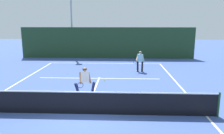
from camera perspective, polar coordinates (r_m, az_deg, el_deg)
ground_plane at (r=9.87m, az=-7.00°, el=-11.90°), size 80.00×80.00×0.00m
court_line_baseline_far at (r=21.12m, az=-1.81°, el=0.96°), size 10.36×0.10×0.01m
court_line_sideline_right at (r=10.40m, az=23.12°, el=-11.53°), size 0.10×23.55×0.01m
court_line_service at (r=15.62m, az=-3.35°, el=-2.91°), size 8.45×0.10×0.01m
court_line_centre at (r=12.84m, az=-4.67°, el=-6.19°), size 0.10×6.40×0.01m
tennis_net at (r=9.68m, az=-7.07°, el=-9.07°), size 11.35×0.09×1.06m
player_near at (r=11.62m, az=-6.96°, el=-3.62°), size 1.11×0.91×1.62m
player_far at (r=17.61m, az=7.20°, el=1.67°), size 0.92×0.90×1.63m
tennis_ball at (r=14.97m, az=-1.87°, el=-3.43°), size 0.07×0.07×0.07m
tennis_ball_extra at (r=17.26m, az=-11.34°, el=-1.61°), size 0.07×0.07×0.07m
back_fence_windscreen at (r=23.90m, az=-1.29°, el=6.21°), size 18.54×0.12×3.31m
light_pole at (r=25.48m, az=-10.44°, el=14.09°), size 0.55×0.44×8.42m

